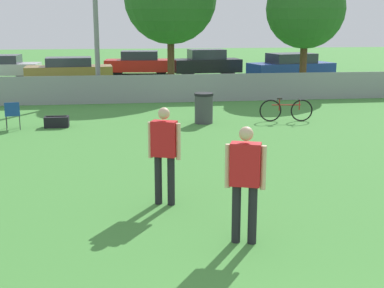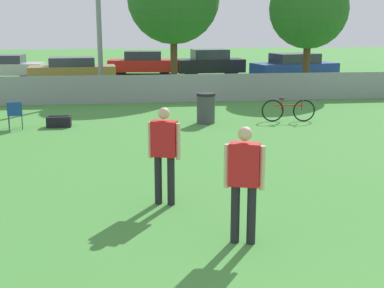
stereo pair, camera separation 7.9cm
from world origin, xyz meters
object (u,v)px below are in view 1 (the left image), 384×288
player_defender_red (164,149)px  gear_bag_sideline (57,122)px  parked_car_tan (69,69)px  trash_bin (204,108)px  folding_chair_sideline (12,113)px  parked_car_red (140,63)px  parked_car_dark (207,63)px  bicycle_sideline (286,110)px  player_thrower_red (245,177)px  tree_far_right (306,9)px  parked_car_blue (291,67)px

player_defender_red → gear_bag_sideline: size_ratio=2.39×
parked_car_tan → trash_bin: bearing=-71.3°
folding_chair_sideline → parked_car_tan: bearing=-102.4°
parked_car_red → parked_car_dark: (3.86, -1.05, 0.05)m
parked_car_dark → parked_car_red: bearing=160.0°
gear_bag_sideline → bicycle_sideline: bearing=-0.5°
bicycle_sideline → trash_bin: 2.66m
player_thrower_red → tree_far_right: bearing=87.3°
folding_chair_sideline → tree_far_right: bearing=-157.2°
trash_bin → parked_car_tan: bearing=112.2°
folding_chair_sideline → parked_car_red: (4.47, 16.21, 0.19)m
bicycle_sideline → tree_far_right: bearing=73.5°
gear_bag_sideline → parked_car_blue: bearing=46.8°
folding_chair_sideline → parked_car_blue: size_ratio=0.17×
tree_far_right → bicycle_sideline: size_ratio=3.19×
bicycle_sideline → folding_chair_sideline: bearing=-172.4°
tree_far_right → bicycle_sideline: bearing=-113.1°
bicycle_sideline → parked_car_red: parked_car_red is taller
trash_bin → parked_car_tan: 13.67m
tree_far_right → player_thrower_red: bearing=-112.0°
player_defender_red → parked_car_red: (0.61, 23.43, -0.32)m
parked_car_tan → parked_car_dark: (7.75, 2.27, 0.09)m
gear_bag_sideline → player_thrower_red: bearing=-68.7°
trash_bin → tree_far_right: bearing=51.2°
bicycle_sideline → gear_bag_sideline: size_ratio=2.36×
trash_bin → folding_chair_sideline: bearing=-177.7°
player_defender_red → parked_car_tan: 20.37m
player_defender_red → folding_chair_sideline: bearing=140.6°
bicycle_sideline → trash_bin: size_ratio=1.79×
parked_car_tan → gear_bag_sideline: bearing=-90.6°
player_defender_red → parked_car_red: 23.44m
parked_car_blue → parked_car_dark: bearing=133.6°
player_thrower_red → parked_car_blue: player_thrower_red is taller
tree_far_right → player_defender_red: bearing=-117.6°
trash_bin → parked_car_red: parked_car_red is taller
folding_chair_sideline → trash_bin: (5.75, 0.23, -0.01)m
player_defender_red → tree_far_right: bearing=84.8°
parked_car_dark → gear_bag_sideline: bearing=-120.2°
tree_far_right → folding_chair_sideline: tree_far_right is taller
player_thrower_red → parked_car_red: 25.26m
parked_car_dark → folding_chair_sideline: bearing=-123.6°
player_defender_red → bicycle_sideline: (4.55, 7.36, -0.63)m
tree_far_right → player_thrower_red: 17.85m
parked_car_dark → parked_car_blue: parked_car_dark is taller
tree_far_right → parked_car_tan: bearing=152.9°
parked_car_tan → parked_car_red: (3.89, 3.32, 0.04)m
player_thrower_red → parked_car_dark: size_ratio=0.42×
player_thrower_red → parked_car_dark: 24.45m
parked_car_red → parked_car_dark: size_ratio=1.05×
player_defender_red → parked_car_blue: player_defender_red is taller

